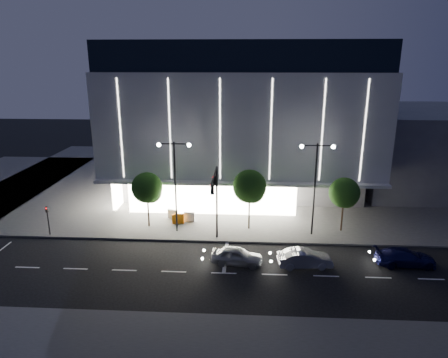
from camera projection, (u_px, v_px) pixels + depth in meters
name	position (u px, v px, depth m)	size (l,w,h in m)	color
ground	(201.00, 263.00, 33.07)	(160.00, 160.00, 0.00)	black
sidewalk_museum	(256.00, 180.00, 55.72)	(70.00, 40.00, 0.15)	#474747
museum	(242.00, 115.00, 51.55)	(30.00, 25.80, 18.00)	#4C4C51
annex_building	(414.00, 147.00, 53.16)	(16.00, 20.00, 10.00)	#4C4C51
traffic_mast	(215.00, 193.00, 34.76)	(0.33, 5.89, 7.07)	black
street_lamp_west	(175.00, 174.00, 37.25)	(3.16, 0.36, 9.00)	black
street_lamp_east	(315.00, 176.00, 36.54)	(3.16, 0.36, 9.00)	black
ped_signal_far	(48.00, 218.00, 37.64)	(0.22, 0.24, 3.00)	black
tree_left	(147.00, 189.00, 38.94)	(3.02, 3.02, 5.72)	black
tree_mid	(250.00, 188.00, 38.31)	(3.25, 3.25, 6.15)	black
tree_right	(344.00, 194.00, 37.95)	(2.91, 2.91, 5.51)	black
car_lead	(237.00, 256.00, 32.73)	(1.72, 4.28, 1.46)	gray
car_second	(305.00, 259.00, 32.32)	(1.53, 4.38, 1.44)	#BBBDC3
car_third	(405.00, 257.00, 32.59)	(1.95, 4.79, 1.39)	#131448
barrier_a	(179.00, 219.00, 40.59)	(1.10, 0.25, 1.00)	orange
barrier_b	(173.00, 214.00, 41.78)	(1.10, 0.25, 1.00)	silver
barrier_c	(177.00, 219.00, 40.53)	(1.10, 0.25, 1.00)	orange
barrier_d	(189.00, 217.00, 41.07)	(1.10, 0.25, 1.00)	silver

